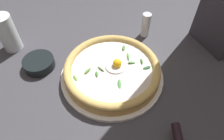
{
  "coord_description": "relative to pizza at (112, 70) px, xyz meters",
  "views": [
    {
      "loc": [
        -0.03,
        -0.38,
        0.51
      ],
      "look_at": [
        0.03,
        0.02,
        0.03
      ],
      "focal_mm": 32.7,
      "sensor_mm": 36.0,
      "label": 1
    }
  ],
  "objects": [
    {
      "name": "pizza",
      "position": [
        0.0,
        0.0,
        0.0
      ],
      "size": [
        0.3,
        0.3,
        0.06
      ],
      "color": "tan",
      "rests_on": "pizza_plate"
    },
    {
      "name": "ground_plane",
      "position": [
        -0.03,
        -0.02,
        -0.05
      ],
      "size": [
        2.4,
        2.4,
        0.03
      ],
      "primitive_type": "cube",
      "color": "#3B3A41",
      "rests_on": "ground"
    },
    {
      "name": "pepper_shaker",
      "position": [
        0.15,
        0.18,
        0.01
      ],
      "size": [
        0.03,
        0.03,
        0.09
      ],
      "primitive_type": "cylinder",
      "color": "silver",
      "rests_on": "ground"
    },
    {
      "name": "drinking_glass",
      "position": [
        -0.33,
        0.19,
        0.02
      ],
      "size": [
        0.06,
        0.06,
        0.13
      ],
      "color": "silver",
      "rests_on": "ground"
    },
    {
      "name": "side_bowl",
      "position": [
        -0.23,
        0.08,
        -0.02
      ],
      "size": [
        0.1,
        0.1,
        0.03
      ],
      "primitive_type": "cylinder",
      "color": "black",
      "rests_on": "ground"
    },
    {
      "name": "pizza_plate",
      "position": [
        -0.0,
        -0.0,
        -0.03
      ],
      "size": [
        0.32,
        0.32,
        0.01
      ],
      "primitive_type": "cylinder",
      "color": "white",
      "rests_on": "ground"
    }
  ]
}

